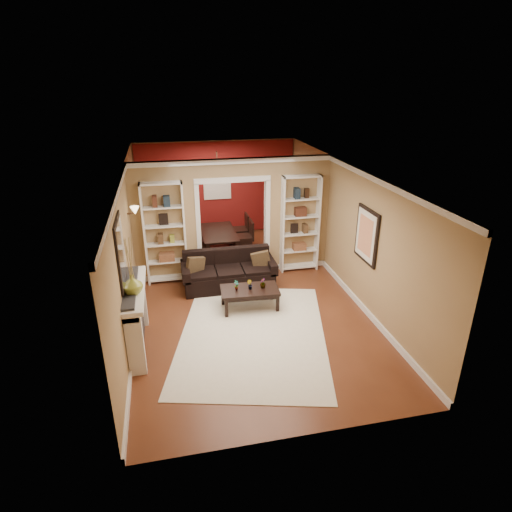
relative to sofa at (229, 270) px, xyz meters
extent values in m
plane|color=brown|center=(0.24, -0.45, -0.40)|extent=(8.00, 8.00, 0.00)
plane|color=white|center=(0.24, -0.45, 2.30)|extent=(8.00, 8.00, 0.00)
plane|color=#A18155|center=(0.24, 3.55, 0.95)|extent=(8.00, 0.00, 8.00)
plane|color=#A18155|center=(0.24, -4.45, 0.95)|extent=(8.00, 0.00, 8.00)
plane|color=#A18155|center=(-2.01, -0.45, 0.95)|extent=(0.00, 8.00, 8.00)
plane|color=#A18155|center=(2.49, -0.45, 0.95)|extent=(0.00, 8.00, 8.00)
cube|color=#A18155|center=(0.24, 0.75, 0.95)|extent=(4.50, 0.15, 2.70)
cube|color=maroon|center=(0.24, 3.52, 0.92)|extent=(4.44, 0.04, 2.64)
cube|color=#8CA5CC|center=(0.24, 3.48, 1.15)|extent=(0.78, 0.03, 0.98)
cube|color=white|center=(0.12, -1.99, -0.39)|extent=(3.40, 4.15, 0.01)
cube|color=black|center=(0.00, 0.00, 0.00)|extent=(2.05, 0.88, 0.80)
cube|color=#513D23|center=(-0.73, -0.02, 0.19)|extent=(0.41, 0.28, 0.40)
cube|color=#513D23|center=(0.73, -0.02, 0.19)|extent=(0.41, 0.18, 0.40)
cube|color=black|center=(0.26, -1.04, -0.18)|extent=(1.18, 0.69, 0.43)
imported|color=#336626|center=(0.00, -1.04, 0.14)|extent=(0.13, 0.13, 0.21)
imported|color=#336626|center=(0.26, -1.04, 0.13)|extent=(0.13, 0.13, 0.19)
imported|color=#336626|center=(0.53, -1.04, 0.14)|extent=(0.12, 0.12, 0.20)
cube|color=white|center=(-1.31, 0.58, 0.75)|extent=(0.90, 0.30, 2.30)
cube|color=white|center=(1.79, 0.58, 0.75)|extent=(0.90, 0.30, 2.30)
cube|color=white|center=(-1.85, -1.95, 0.18)|extent=(0.32, 1.70, 1.16)
imported|color=olive|center=(-1.85, -2.17, 0.92)|extent=(0.41, 0.41, 0.33)
cube|color=silver|center=(-1.99, -1.95, 1.40)|extent=(0.03, 0.95, 1.10)
cube|color=#FFE0A5|center=(-1.91, 0.10, 1.43)|extent=(0.18, 0.18, 0.22)
cube|color=black|center=(2.45, -1.45, 1.15)|extent=(0.04, 0.85, 1.05)
imported|color=black|center=(0.08, 2.10, -0.12)|extent=(1.60, 0.89, 0.56)
cube|color=black|center=(-0.47, 1.80, 0.07)|extent=(0.47, 0.47, 0.93)
cube|color=black|center=(0.63, 1.80, 0.06)|extent=(0.55, 0.55, 0.93)
cube|color=black|center=(-0.47, 2.40, 0.04)|extent=(0.57, 0.57, 0.88)
cube|color=black|center=(0.63, 2.40, 0.06)|extent=(0.51, 0.51, 0.92)
cube|color=#382519|center=(0.24, 2.25, 1.62)|extent=(0.50, 0.50, 0.30)
camera|label=1|loc=(-1.22, -8.46, 3.97)|focal=30.00mm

